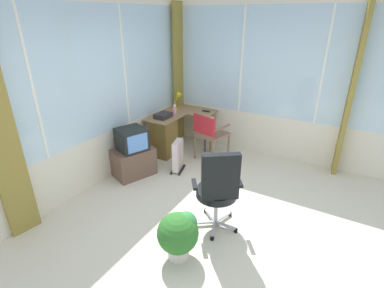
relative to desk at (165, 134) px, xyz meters
The scene contains 15 objects.
ground 2.28m from the desk, 127.94° to the right, with size 5.68×5.13×0.06m, color beige.
north_window_panel 1.73m from the desk, 166.66° to the left, with size 4.68×0.07×2.80m.
east_window_panel 2.26m from the desk, 60.72° to the right, with size 0.07×4.13×2.80m.
curtain_corner 1.30m from the desk, 12.87° to the left, with size 0.34×0.07×2.70m, color olive.
curtain_east_far 3.19m from the desk, 72.57° to the right, with size 0.34×0.07×2.70m, color olive.
desk is the anchor object (origin of this frame).
desk_lamp 0.82m from the desk, ahead, with size 0.23×0.20×0.35m.
tv_remote 0.94m from the desk, 34.31° to the right, with size 0.04×0.15×0.02m, color black.
spray_bottle 0.52m from the desk, 10.41° to the right, with size 0.06×0.06×0.22m.
paper_tray 0.37m from the desk, 120.99° to the left, with size 0.30×0.23×0.09m, color #2A262A.
wooden_armchair 0.88m from the desk, 80.06° to the right, with size 0.59×0.58×0.90m.
office_chair 2.34m from the desk, 129.11° to the right, with size 0.60×0.61×1.09m.
tv_on_stand 0.92m from the desk, behind, with size 0.76×0.64×0.82m.
space_heater 0.71m from the desk, 126.32° to the right, with size 0.41×0.26×0.55m.
potted_plant 2.65m from the desk, 141.63° to the right, with size 0.45×0.45×0.55m.
Camera 1 is at (-2.74, -1.23, 2.45)m, focal length 27.09 mm.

